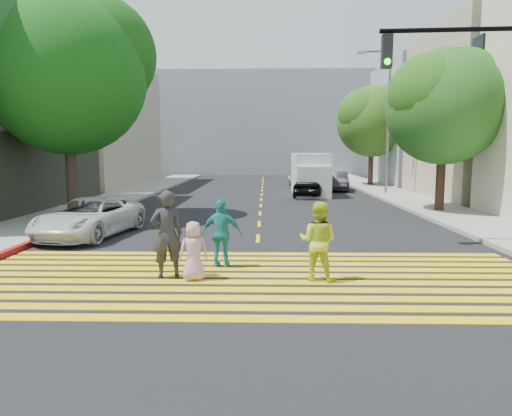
{
  "coord_description": "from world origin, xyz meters",
  "views": [
    {
      "loc": [
        0.24,
        -8.76,
        2.9
      ],
      "look_at": [
        0.0,
        3.0,
        1.4
      ],
      "focal_mm": 32.0,
      "sensor_mm": 36.0,
      "label": 1
    }
  ],
  "objects_px": {
    "dark_car_parked": "(337,181)",
    "white_sedan": "(90,217)",
    "pedestrian_child": "(194,251)",
    "pedestrian_man": "(167,234)",
    "tree_right_far": "(373,118)",
    "traffic_signal": "(493,99)",
    "pedestrian_woman": "(318,241)",
    "silver_car": "(299,176)",
    "tree_left": "(68,67)",
    "white_van": "(310,175)",
    "dark_car_near": "(309,185)",
    "tree_right_near": "(445,101)",
    "pedestrian_extra": "(222,234)"
  },
  "relations": [
    {
      "from": "dark_car_parked",
      "to": "white_sedan",
      "type": "bearing_deg",
      "value": -116.75
    },
    {
      "from": "pedestrian_child",
      "to": "pedestrian_man",
      "type": "bearing_deg",
      "value": -40.54
    },
    {
      "from": "tree_right_far",
      "to": "traffic_signal",
      "type": "bearing_deg",
      "value": -94.87
    },
    {
      "from": "white_sedan",
      "to": "dark_car_parked",
      "type": "distance_m",
      "value": 20.89
    },
    {
      "from": "tree_right_far",
      "to": "pedestrian_woman",
      "type": "distance_m",
      "value": 28.12
    },
    {
      "from": "silver_car",
      "to": "dark_car_parked",
      "type": "distance_m",
      "value": 6.68
    },
    {
      "from": "tree_left",
      "to": "white_van",
      "type": "xyz_separation_m",
      "value": [
        10.93,
        10.53,
        -4.99
      ]
    },
    {
      "from": "dark_car_near",
      "to": "dark_car_parked",
      "type": "height_order",
      "value": "dark_car_near"
    },
    {
      "from": "dark_car_near",
      "to": "tree_right_near",
      "type": "bearing_deg",
      "value": 135.85
    },
    {
      "from": "tree_right_far",
      "to": "pedestrian_man",
      "type": "height_order",
      "value": "tree_right_far"
    },
    {
      "from": "pedestrian_woman",
      "to": "traffic_signal",
      "type": "relative_size",
      "value": 0.26
    },
    {
      "from": "tree_left",
      "to": "pedestrian_child",
      "type": "bearing_deg",
      "value": -54.54
    },
    {
      "from": "pedestrian_man",
      "to": "dark_car_parked",
      "type": "relative_size",
      "value": 0.48
    },
    {
      "from": "traffic_signal",
      "to": "pedestrian_man",
      "type": "bearing_deg",
      "value": -155.99
    },
    {
      "from": "pedestrian_woman",
      "to": "pedestrian_child",
      "type": "relative_size",
      "value": 1.33
    },
    {
      "from": "tree_left",
      "to": "pedestrian_extra",
      "type": "distance_m",
      "value": 11.82
    },
    {
      "from": "tree_right_near",
      "to": "pedestrian_man",
      "type": "xyz_separation_m",
      "value": [
        -10.32,
        -10.97,
        -4.09
      ]
    },
    {
      "from": "pedestrian_woman",
      "to": "traffic_signal",
      "type": "height_order",
      "value": "traffic_signal"
    },
    {
      "from": "pedestrian_child",
      "to": "tree_right_far",
      "type": "bearing_deg",
      "value": -129.81
    },
    {
      "from": "pedestrian_extra",
      "to": "tree_right_far",
      "type": "bearing_deg",
      "value": -105.46
    },
    {
      "from": "dark_car_near",
      "to": "silver_car",
      "type": "height_order",
      "value": "dark_car_near"
    },
    {
      "from": "tree_right_far",
      "to": "pedestrian_man",
      "type": "relative_size",
      "value": 4.02
    },
    {
      "from": "white_van",
      "to": "dark_car_parked",
      "type": "bearing_deg",
      "value": 56.26
    },
    {
      "from": "pedestrian_extra",
      "to": "traffic_signal",
      "type": "bearing_deg",
      "value": -157.7
    },
    {
      "from": "pedestrian_man",
      "to": "silver_car",
      "type": "distance_m",
      "value": 29.38
    },
    {
      "from": "pedestrian_woman",
      "to": "dark_car_parked",
      "type": "bearing_deg",
      "value": -79.11
    },
    {
      "from": "pedestrian_man",
      "to": "white_sedan",
      "type": "distance_m",
      "value": 6.16
    },
    {
      "from": "pedestrian_child",
      "to": "white_sedan",
      "type": "xyz_separation_m",
      "value": [
        -4.32,
        5.17,
        -0.02
      ]
    },
    {
      "from": "pedestrian_man",
      "to": "tree_right_far",
      "type": "bearing_deg",
      "value": -130.82
    },
    {
      "from": "pedestrian_child",
      "to": "traffic_signal",
      "type": "relative_size",
      "value": 0.2
    },
    {
      "from": "tree_left",
      "to": "white_sedan",
      "type": "distance_m",
      "value": 7.13
    },
    {
      "from": "silver_car",
      "to": "pedestrian_man",
      "type": "bearing_deg",
      "value": 81.6
    },
    {
      "from": "pedestrian_child",
      "to": "white_van",
      "type": "xyz_separation_m",
      "value": [
        4.49,
        19.56,
        0.6
      ]
    },
    {
      "from": "tree_right_far",
      "to": "dark_car_near",
      "type": "bearing_deg",
      "value": -124.58
    },
    {
      "from": "tree_right_near",
      "to": "white_sedan",
      "type": "distance_m",
      "value": 15.89
    },
    {
      "from": "pedestrian_extra",
      "to": "dark_car_parked",
      "type": "bearing_deg",
      "value": -101.01
    },
    {
      "from": "white_sedan",
      "to": "traffic_signal",
      "type": "relative_size",
      "value": 0.7
    },
    {
      "from": "tree_right_near",
      "to": "traffic_signal",
      "type": "distance_m",
      "value": 7.9
    },
    {
      "from": "pedestrian_extra",
      "to": "white_van",
      "type": "xyz_separation_m",
      "value": [
        3.97,
        18.41,
        0.42
      ]
    },
    {
      "from": "tree_left",
      "to": "dark_car_near",
      "type": "xyz_separation_m",
      "value": [
        10.78,
        9.52,
        -5.51
      ]
    },
    {
      "from": "pedestrian_extra",
      "to": "dark_car_parked",
      "type": "xyz_separation_m",
      "value": [
        6.2,
        21.75,
        -0.16
      ]
    },
    {
      "from": "tree_left",
      "to": "traffic_signal",
      "type": "bearing_deg",
      "value": -20.8
    },
    {
      "from": "dark_car_near",
      "to": "traffic_signal",
      "type": "relative_size",
      "value": 0.66
    },
    {
      "from": "tree_right_far",
      "to": "dark_car_near",
      "type": "relative_size",
      "value": 1.82
    },
    {
      "from": "pedestrian_extra",
      "to": "white_van",
      "type": "height_order",
      "value": "white_van"
    },
    {
      "from": "tree_right_near",
      "to": "dark_car_near",
      "type": "relative_size",
      "value": 1.71
    },
    {
      "from": "pedestrian_child",
      "to": "dark_car_near",
      "type": "height_order",
      "value": "dark_car_near"
    },
    {
      "from": "white_van",
      "to": "traffic_signal",
      "type": "relative_size",
      "value": 0.85
    },
    {
      "from": "pedestrian_woman",
      "to": "dark_car_near",
      "type": "height_order",
      "value": "pedestrian_woman"
    },
    {
      "from": "pedestrian_man",
      "to": "tree_left",
      "type": "bearing_deg",
      "value": -75.49
    }
  ]
}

